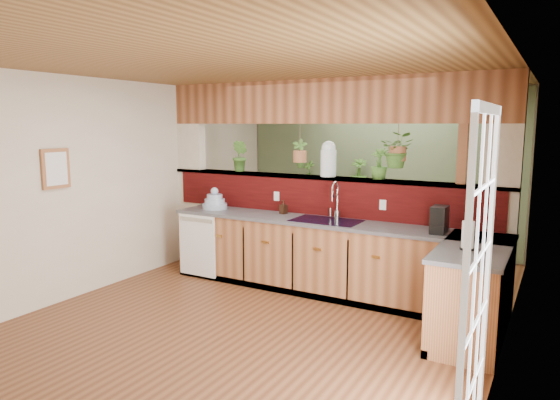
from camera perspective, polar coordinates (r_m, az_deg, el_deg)
The scene contains 28 objects.
ground at distance 5.53m, azimuth -1.50°, elevation -13.01°, with size 4.60×7.00×0.01m, color brown.
ceiling at distance 5.17m, azimuth -1.62°, elevation 14.83°, with size 4.60×7.00×0.01m, color brown.
wall_back at distance 8.37m, azimuth 10.94°, elevation 3.40°, with size 4.60×0.02×2.60m, color beige.
wall_left at distance 6.67m, azimuth -18.73°, elevation 1.80°, with size 0.02×7.00×2.60m, color beige.
wall_right at distance 4.48m, azimuth 24.54°, elevation -1.68°, with size 0.02×7.00×2.60m, color beige.
pass_through_partition at distance 6.38m, azimuth 4.94°, elevation 0.95°, with size 4.60×0.21×2.60m.
pass_through_ledge at distance 6.37m, azimuth 4.73°, elevation 2.56°, with size 4.60×0.21×0.04m, color brown.
header_beam at distance 6.34m, azimuth 4.84°, elevation 11.17°, with size 4.60×0.15×0.55m, color brown.
sage_backwall at distance 8.35m, azimuth 10.90°, elevation 3.39°, with size 4.55×0.02×2.55m, color #5E734F.
countertop at distance 5.80m, azimuth 10.17°, elevation -7.44°, with size 4.14×1.52×0.90m.
dishwasher at distance 6.73m, azimuth -9.46°, elevation -5.10°, with size 0.58×0.03×0.82m.
navy_sink at distance 6.02m, azimuth 5.32°, elevation -3.10°, with size 0.82×0.50×0.18m.
french_door at distance 3.28m, azimuth 21.62°, elevation -9.58°, with size 0.06×1.02×2.16m, color white.
framed_print at distance 6.13m, azimuth -24.25°, elevation 3.28°, with size 0.04×0.35×0.45m.
faucet at distance 6.08m, azimuth 6.37°, elevation 0.16°, with size 0.20×0.20×0.47m.
dish_stack at distance 6.86m, azimuth -7.47°, elevation -0.24°, with size 0.34×0.34×0.29m.
soap_dispenser at distance 6.42m, azimuth 0.39°, elevation -0.81°, with size 0.08×0.08×0.18m, color #331E12.
coffee_maker at distance 5.54m, azimuth 17.73°, elevation -2.27°, with size 0.15×0.26×0.29m.
paper_towel at distance 4.89m, azimuth 20.67°, elevation -3.86°, with size 0.13×0.13×0.28m.
glass_jar at distance 6.31m, azimuth 5.55°, elevation 4.72°, with size 0.20×0.20×0.45m.
ledge_plant_left at distance 6.96m, azimuth -4.55°, elevation 5.04°, with size 0.24×0.19×0.43m, color #386422.
ledge_plant_right at distance 6.08m, azimuth 11.27°, elevation 4.09°, with size 0.21×0.21×0.37m, color #386422.
hanging_plant_a at distance 6.48m, azimuth 2.29°, elevation 6.38°, with size 0.23×0.19×0.49m.
hanging_plant_b at distance 6.00m, azimuth 13.36°, elevation 7.32°, with size 0.42×0.37×0.55m.
shelving_console at distance 8.44m, azimuth 6.65°, elevation -1.94°, with size 1.58×0.42×1.06m, color black.
shelf_plant_a at distance 8.57m, azimuth 3.35°, elevation 3.19°, with size 0.21×0.14×0.40m, color #386422.
shelf_plant_b at distance 8.21m, azimuth 8.98°, elevation 3.07°, with size 0.26×0.26×0.46m, color #386422.
floor_plant at distance 7.09m, azimuth 17.91°, elevation -5.08°, with size 0.74×0.64×0.82m, color #386422.
Camera 1 is at (2.66, -4.40, 2.04)m, focal length 32.00 mm.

